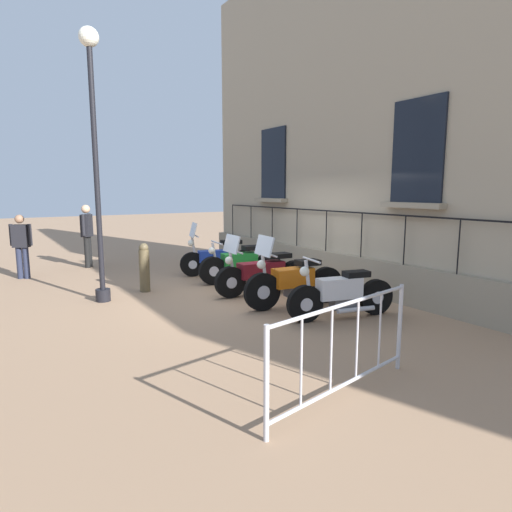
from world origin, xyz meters
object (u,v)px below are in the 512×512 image
at_px(motorcycle_orange, 294,282).
at_px(lamppost, 95,143).
at_px(bollard, 144,267).
at_px(motorcycle_white, 341,294).
at_px(crowd_barrier, 345,347).
at_px(motorcycle_blue, 218,258).
at_px(pedestrian_walking, 21,243).
at_px(motorcycle_maroon, 262,274).
at_px(pedestrian_standing, 87,232).
at_px(motorcycle_green, 241,265).

xyz_separation_m(motorcycle_orange, lamppost, (2.91, -2.31, 2.55)).
bearing_deg(bollard, motorcycle_white, 120.45).
bearing_deg(crowd_barrier, motorcycle_blue, -106.70).
distance_m(lamppost, crowd_barrier, 6.08).
height_order(motorcycle_white, pedestrian_walking, pedestrian_walking).
relative_size(motorcycle_blue, motorcycle_maroon, 0.91).
relative_size(crowd_barrier, pedestrian_standing, 1.30).
distance_m(motorcycle_blue, bollard, 2.32).
height_order(motorcycle_green, motorcycle_maroon, motorcycle_maroon).
relative_size(motorcycle_orange, crowd_barrier, 0.91).
xyz_separation_m(motorcycle_orange, crowd_barrier, (1.76, 3.14, 0.11)).
height_order(motorcycle_blue, motorcycle_maroon, motorcycle_blue).
xyz_separation_m(motorcycle_blue, motorcycle_orange, (0.22, 3.46, 0.04)).
distance_m(motorcycle_orange, bollard, 3.30).
xyz_separation_m(lamppost, pedestrian_standing, (-0.56, -4.05, -2.02)).
xyz_separation_m(motorcycle_maroon, pedestrian_walking, (4.08, -4.45, 0.44)).
distance_m(bollard, pedestrian_standing, 3.75).
distance_m(motorcycle_green, bollard, 2.23).
xyz_separation_m(motorcycle_green, motorcycle_maroon, (0.20, 1.22, 0.02)).
distance_m(motorcycle_maroon, pedestrian_standing, 5.77).
distance_m(motorcycle_blue, motorcycle_green, 1.09).
distance_m(lamppost, pedestrian_walking, 4.07).
xyz_separation_m(motorcycle_green, pedestrian_walking, (4.28, -3.23, 0.46)).
bearing_deg(pedestrian_walking, lamppost, 108.81).
bearing_deg(crowd_barrier, motorcycle_maroon, -112.93).
xyz_separation_m(motorcycle_maroon, pedestrian_standing, (2.40, -5.22, 0.56)).
bearing_deg(motorcycle_white, lamppost, -46.95).
bearing_deg(motorcycle_blue, motorcycle_orange, 86.36).
distance_m(motorcycle_blue, pedestrian_walking, 4.77).
height_order(motorcycle_maroon, pedestrian_standing, pedestrian_standing).
height_order(motorcycle_maroon, bollard, motorcycle_maroon).
xyz_separation_m(bollard, pedestrian_standing, (0.39, -3.70, 0.47)).
distance_m(motorcycle_maroon, crowd_barrier, 4.65).
relative_size(bollard, pedestrian_standing, 0.60).
bearing_deg(lamppost, pedestrian_standing, -97.86).
bearing_deg(pedestrian_standing, bollard, 96.06).
bearing_deg(motorcycle_green, bollard, -7.57).
bearing_deg(motorcycle_white, motorcycle_green, -90.78).
xyz_separation_m(motorcycle_maroon, motorcycle_white, (-0.16, 2.17, -0.02)).
height_order(motorcycle_green, pedestrian_walking, pedestrian_walking).
height_order(bollard, pedestrian_standing, pedestrian_standing).
bearing_deg(crowd_barrier, motorcycle_white, -132.95).
height_order(motorcycle_orange, crowd_barrier, motorcycle_orange).
distance_m(motorcycle_blue, motorcycle_orange, 3.46).
bearing_deg(pedestrian_standing, pedestrian_walking, 24.74).
height_order(motorcycle_blue, bollard, motorcycle_blue).
relative_size(motorcycle_white, pedestrian_standing, 1.12).
bearing_deg(crowd_barrier, motorcycle_green, -110.09).
xyz_separation_m(motorcycle_blue, bollard, (2.18, 0.80, 0.10)).
xyz_separation_m(motorcycle_white, bollard, (2.17, -3.68, 0.11)).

